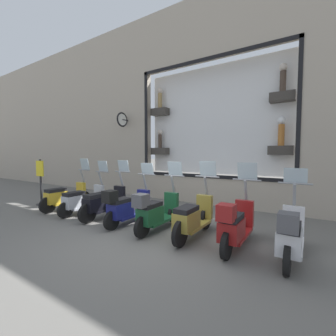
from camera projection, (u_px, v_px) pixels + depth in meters
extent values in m
plane|color=#66635E|center=(150.00, 233.00, 5.16)|extent=(120.00, 120.00, 0.00)
cube|color=#ADA08E|center=(48.00, 123.00, 13.54)|extent=(0.40, 15.20, 7.36)
cube|color=#ADA08E|center=(210.00, 191.00, 8.17)|extent=(0.40, 5.61, 0.97)
cube|color=#ADA08E|center=(212.00, 26.00, 7.80)|extent=(0.40, 5.61, 2.20)
cube|color=black|center=(209.00, 58.00, 7.70)|extent=(0.04, 5.61, 0.12)
cube|color=black|center=(208.00, 176.00, 7.95)|extent=(0.04, 5.61, 0.12)
cube|color=black|center=(299.00, 110.00, 6.36)|extent=(0.04, 0.12, 4.20)
cube|color=black|center=(146.00, 124.00, 9.30)|extent=(0.04, 0.12, 4.20)
cube|color=white|center=(214.00, 120.00, 8.30)|extent=(0.04, 5.37, 3.96)
cube|color=#38332D|center=(282.00, 97.00, 6.86)|extent=(0.36, 0.72, 0.28)
cylinder|color=#47382D|center=(283.00, 82.00, 6.83)|extent=(0.18, 0.18, 0.64)
sphere|color=beige|center=(283.00, 67.00, 6.81)|extent=(0.23, 0.23, 0.23)
cube|color=#38332D|center=(160.00, 112.00, 9.30)|extent=(0.36, 0.72, 0.28)
cylinder|color=#9E7F4C|center=(160.00, 101.00, 9.27)|extent=(0.17, 0.17, 0.61)
sphere|color=beige|center=(160.00, 91.00, 9.25)|extent=(0.22, 0.22, 0.22)
cube|color=#38332D|center=(281.00, 150.00, 6.97)|extent=(0.36, 0.72, 0.28)
cylinder|color=#B26B2D|center=(281.00, 135.00, 6.94)|extent=(0.18, 0.18, 0.66)
sphere|color=white|center=(282.00, 120.00, 6.91)|extent=(0.24, 0.24, 0.24)
cube|color=#38332D|center=(160.00, 151.00, 9.40)|extent=(0.36, 0.72, 0.28)
cylinder|color=#47382D|center=(160.00, 141.00, 9.38)|extent=(0.16, 0.16, 0.56)
sphere|color=beige|center=(160.00, 132.00, 9.35)|extent=(0.20, 0.20, 0.20)
cylinder|color=black|center=(125.00, 120.00, 9.69)|extent=(0.35, 0.05, 0.05)
torus|color=black|center=(122.00, 120.00, 9.54)|extent=(0.62, 0.07, 0.62)
cylinder|color=white|center=(122.00, 120.00, 9.54)|extent=(0.51, 0.03, 0.51)
cylinder|color=black|center=(293.00, 234.00, 4.48)|extent=(0.46, 0.09, 0.46)
cylinder|color=black|center=(287.00, 260.00, 3.36)|extent=(0.46, 0.09, 0.46)
cube|color=silver|center=(291.00, 246.00, 3.92)|extent=(1.02, 0.38, 0.06)
cube|color=silver|center=(289.00, 241.00, 3.59)|extent=(0.61, 0.35, 0.36)
cube|color=black|center=(290.00, 227.00, 3.58)|extent=(0.58, 0.31, 0.10)
cube|color=silver|center=(293.00, 220.00, 4.36)|extent=(0.12, 0.37, 0.56)
cylinder|color=gray|center=(294.00, 195.00, 4.39)|extent=(0.20, 0.06, 0.45)
cylinder|color=gray|center=(295.00, 183.00, 4.43)|extent=(0.04, 0.61, 0.04)
cube|color=silver|center=(295.00, 176.00, 4.46)|extent=(0.08, 0.42, 0.30)
cube|color=#4C4C51|center=(288.00, 222.00, 3.28)|extent=(0.28, 0.28, 0.28)
cylinder|color=black|center=(245.00, 225.00, 4.97)|extent=(0.48, 0.09, 0.48)
cylinder|color=black|center=(227.00, 246.00, 3.86)|extent=(0.48, 0.09, 0.48)
cube|color=maroon|center=(237.00, 235.00, 4.42)|extent=(1.02, 0.38, 0.06)
cube|color=maroon|center=(232.00, 230.00, 4.09)|extent=(0.61, 0.35, 0.36)
cube|color=black|center=(232.00, 217.00, 4.07)|extent=(0.58, 0.31, 0.10)
cube|color=maroon|center=(244.00, 213.00, 4.85)|extent=(0.12, 0.37, 0.56)
cylinder|color=gray|center=(246.00, 190.00, 4.88)|extent=(0.20, 0.06, 0.45)
cylinder|color=gray|center=(247.00, 180.00, 4.93)|extent=(0.04, 0.61, 0.04)
cube|color=silver|center=(247.00, 171.00, 4.95)|extent=(0.10, 0.42, 0.38)
cube|color=maroon|center=(226.00, 213.00, 3.78)|extent=(0.28, 0.28, 0.28)
cylinder|color=black|center=(206.00, 218.00, 5.45)|extent=(0.53, 0.09, 0.53)
cylinder|color=black|center=(180.00, 234.00, 4.37)|extent=(0.53, 0.09, 0.53)
cube|color=olive|center=(194.00, 225.00, 4.91)|extent=(1.02, 0.39, 0.06)
cube|color=olive|center=(186.00, 220.00, 4.58)|extent=(0.61, 0.35, 0.36)
cube|color=black|center=(187.00, 209.00, 4.57)|extent=(0.58, 0.31, 0.10)
cube|color=olive|center=(204.00, 207.00, 5.35)|extent=(0.12, 0.37, 0.56)
cylinder|color=gray|center=(206.00, 186.00, 5.38)|extent=(0.20, 0.06, 0.45)
cylinder|color=gray|center=(207.00, 177.00, 5.42)|extent=(0.04, 0.60, 0.04)
cube|color=silver|center=(208.00, 169.00, 5.44)|extent=(0.09, 0.42, 0.37)
cylinder|color=black|center=(174.00, 213.00, 5.97)|extent=(0.47, 0.09, 0.47)
cylinder|color=black|center=(142.00, 227.00, 4.85)|extent=(0.47, 0.09, 0.47)
cube|color=#19512D|center=(160.00, 220.00, 5.41)|extent=(1.02, 0.39, 0.06)
cube|color=#19512D|center=(150.00, 215.00, 5.08)|extent=(0.61, 0.35, 0.36)
cube|color=black|center=(150.00, 205.00, 5.07)|extent=(0.58, 0.31, 0.10)
cube|color=#19512D|center=(171.00, 203.00, 5.85)|extent=(0.12, 0.37, 0.56)
cylinder|color=gray|center=(173.00, 184.00, 5.88)|extent=(0.20, 0.06, 0.45)
cylinder|color=gray|center=(174.00, 176.00, 5.92)|extent=(0.04, 0.61, 0.04)
cube|color=silver|center=(175.00, 169.00, 5.94)|extent=(0.09, 0.42, 0.37)
cube|color=#4C4C51|center=(141.00, 201.00, 4.78)|extent=(0.28, 0.28, 0.28)
cylinder|color=black|center=(146.00, 209.00, 6.47)|extent=(0.46, 0.09, 0.46)
cylinder|color=black|center=(112.00, 221.00, 5.35)|extent=(0.46, 0.09, 0.46)
cube|color=navy|center=(131.00, 215.00, 5.91)|extent=(1.02, 0.38, 0.06)
cube|color=navy|center=(120.00, 210.00, 5.58)|extent=(0.61, 0.35, 0.36)
cube|color=black|center=(120.00, 201.00, 5.57)|extent=(0.58, 0.31, 0.10)
cube|color=navy|center=(143.00, 200.00, 6.35)|extent=(0.12, 0.37, 0.56)
cylinder|color=gray|center=(145.00, 182.00, 6.37)|extent=(0.20, 0.06, 0.45)
cylinder|color=gray|center=(146.00, 174.00, 6.42)|extent=(0.04, 0.60, 0.04)
cube|color=silver|center=(147.00, 169.00, 6.44)|extent=(0.08, 0.42, 0.32)
cube|color=black|center=(110.00, 197.00, 5.27)|extent=(0.28, 0.28, 0.28)
cylinder|color=black|center=(122.00, 204.00, 6.94)|extent=(0.53, 0.09, 0.53)
cylinder|color=black|center=(87.00, 213.00, 5.87)|extent=(0.53, 0.09, 0.53)
cube|color=black|center=(106.00, 209.00, 6.40)|extent=(1.02, 0.38, 0.06)
cube|color=black|center=(95.00, 204.00, 6.07)|extent=(0.61, 0.35, 0.36)
cube|color=black|center=(95.00, 196.00, 6.06)|extent=(0.58, 0.31, 0.10)
cube|color=black|center=(120.00, 195.00, 6.84)|extent=(0.12, 0.37, 0.56)
cylinder|color=gray|center=(121.00, 179.00, 6.87)|extent=(0.20, 0.06, 0.45)
cylinder|color=gray|center=(123.00, 172.00, 6.91)|extent=(0.04, 0.61, 0.04)
cube|color=silver|center=(123.00, 166.00, 6.94)|extent=(0.09, 0.42, 0.35)
cylinder|color=black|center=(102.00, 202.00, 7.46)|extent=(0.45, 0.09, 0.45)
cylinder|color=black|center=(65.00, 210.00, 6.34)|extent=(0.45, 0.09, 0.45)
cube|color=#B7BCC6|center=(85.00, 206.00, 6.90)|extent=(1.02, 0.38, 0.06)
cube|color=#B7BCC6|center=(74.00, 201.00, 6.57)|extent=(0.61, 0.35, 0.36)
cube|color=black|center=(74.00, 194.00, 6.56)|extent=(0.58, 0.31, 0.10)
cube|color=#B7BCC6|center=(99.00, 193.00, 7.34)|extent=(0.12, 0.37, 0.56)
cylinder|color=gray|center=(100.00, 178.00, 7.37)|extent=(0.20, 0.06, 0.45)
cylinder|color=gray|center=(102.00, 172.00, 7.41)|extent=(0.04, 0.61, 0.04)
cube|color=silver|center=(103.00, 166.00, 7.44)|extent=(0.09, 0.42, 0.35)
cylinder|color=black|center=(84.00, 198.00, 7.94)|extent=(0.50, 0.09, 0.50)
cylinder|color=black|center=(48.00, 205.00, 6.85)|extent=(0.50, 0.09, 0.50)
cube|color=gold|center=(67.00, 202.00, 7.40)|extent=(1.02, 0.38, 0.06)
cube|color=gold|center=(56.00, 197.00, 7.07)|extent=(0.61, 0.35, 0.36)
cube|color=black|center=(56.00, 190.00, 7.06)|extent=(0.58, 0.31, 0.10)
cube|color=gold|center=(81.00, 190.00, 7.84)|extent=(0.12, 0.37, 0.56)
cylinder|color=gray|center=(82.00, 176.00, 7.86)|extent=(0.20, 0.06, 0.45)
cylinder|color=gray|center=(84.00, 170.00, 7.91)|extent=(0.04, 0.61, 0.04)
cube|color=silver|center=(85.00, 164.00, 7.93)|extent=(0.10, 0.42, 0.40)
cylinder|color=#232326|center=(42.00, 204.00, 8.08)|extent=(0.36, 0.36, 0.02)
cylinder|color=#232326|center=(41.00, 182.00, 8.03)|extent=(0.07, 0.07, 1.63)
cube|color=yellow|center=(40.00, 168.00, 7.98)|extent=(0.03, 0.45, 0.55)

